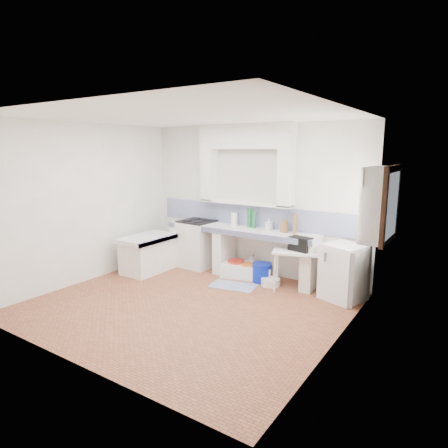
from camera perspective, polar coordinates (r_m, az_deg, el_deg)
The scene contains 36 objects.
floor at distance 6.11m, azimuth -5.27°, elevation -11.69°, with size 4.50×4.50×0.00m, color #975438.
ceiling at distance 5.66m, azimuth -5.78°, elevation 15.49°, with size 4.50×4.50×0.00m, color white.
wall_back at distance 7.37m, azimuth 4.28°, elevation 3.51°, with size 4.50×4.50×0.00m, color white.
wall_front at distance 4.38m, azimuth -22.14°, elevation -2.30°, with size 4.50×4.50×0.00m, color white.
wall_left at distance 7.33m, azimuth -19.38°, elevation 2.89°, with size 4.50×4.50×0.00m, color white.
wall_right at distance 4.67m, azimuth 16.54°, elevation -1.15°, with size 4.50×4.50×0.00m, color white.
alcove_mass at distance 7.25m, azimuth 3.22°, elevation 12.71°, with size 1.90×0.25×0.45m, color white.
window_frame at distance 5.75m, azimuth 21.83°, elevation 2.72°, with size 0.35×0.86×1.06m, color #3C2013.
lace_valance at distance 5.74m, azimuth 20.68°, elevation 6.60°, with size 0.01×0.84×0.24m, color white.
counter_slab at distance 7.25m, azimuth 2.38°, elevation -0.91°, with size 3.00×0.60×0.08m, color white.
counter_lip at distance 7.02m, azimuth 1.20°, elevation -1.30°, with size 3.00×0.04×0.10m, color navy.
counter_pier_left at distance 8.14m, azimuth -6.13°, elevation -2.91°, with size 0.20×0.55×0.82m, color white.
counter_pier_mid at distance 7.54m, azimuth 0.07°, elevation -3.97°, with size 0.20×0.55×0.82m, color white.
counter_pier_right at distance 6.77m, azimuth 12.61°, elevation -5.95°, with size 0.20×0.55×0.82m, color white.
peninsula_top at distance 7.64m, azimuth -11.15°, elevation -2.05°, with size 0.70×1.10×0.08m, color white.
peninsula_base at distance 7.72m, azimuth -11.05°, elevation -4.58°, with size 0.60×1.00×0.62m, color white.
peninsula_lip at distance 7.41m, azimuth -9.32°, elevation -2.37°, with size 0.04×1.10×0.10m, color navy.
backsplash at distance 7.40m, azimuth 4.19°, elevation 1.20°, with size 4.27×0.03×0.40m, color navy.
stove at distance 7.88m, azimuth -3.90°, elevation -2.98°, with size 0.65×0.63×0.92m, color white.
sink at distance 7.31m, azimuth 3.55°, elevation -6.88°, with size 0.94×0.51×0.23m, color white.
side_table at distance 6.65m, azimuth 10.78°, elevation -6.76°, with size 0.83×0.46×0.04m, color white.
fridge at distance 6.44m, azimuth 17.15°, elevation -6.75°, with size 0.58×0.58×0.89m, color white.
bucket_red at distance 7.36m, azimuth 1.78°, elevation -6.45°, with size 0.32×0.32×0.30m, color #AC281B.
bucket_orange at distance 7.22m, azimuth 3.57°, elevation -6.91°, with size 0.30×0.30×0.27m, color orange.
bucket_blue at distance 7.08m, azimuth 5.57°, elevation -7.07°, with size 0.35×0.35×0.33m, color #071FB8.
basin_white at distance 6.92m, azimuth 6.85°, elevation -8.40°, with size 0.33×0.33×0.13m, color white.
water_bottle_a at distance 7.46m, azimuth 4.10°, elevation -6.05°, with size 0.09×0.09×0.34m, color silver.
water_bottle_b at distance 7.37m, azimuth 5.37°, elevation -6.48°, with size 0.08×0.08×0.30m, color silver.
black_bag at distance 6.54m, azimuth 11.15°, elevation -2.90°, with size 0.37×0.21×0.23m, color black.
green_bottle_a at distance 7.28m, azimuth 3.75°, elevation 0.90°, with size 0.08×0.08×0.36m, color #1B6534.
green_bottle_b at distance 7.24m, azimuth 4.42°, elevation 0.65°, with size 0.07×0.07×0.32m, color #1B6534.
knife_block at distance 6.94m, azimuth 8.78°, elevation -0.35°, with size 0.10×0.08×0.21m, color olive.
cutting_board at distance 6.89m, azimuth 10.40°, elevation 0.02°, with size 0.02×0.24×0.33m, color olive.
paper_towel at distance 7.46m, azimuth 1.50°, elevation 0.71°, with size 0.12×0.12×0.25m, color white.
soap_bottle at distance 7.11m, azimuth 6.59°, elevation 0.01°, with size 0.10×0.10×0.22m, color white.
rug at distance 6.85m, azimuth 1.34°, elevation -9.04°, with size 0.78×0.45×0.01m, color navy.
Camera 1 is at (3.55, -4.39, 2.33)m, focal length 31.20 mm.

